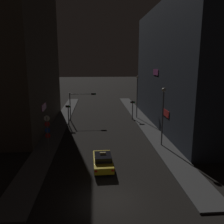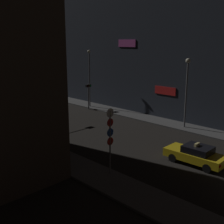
# 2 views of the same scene
# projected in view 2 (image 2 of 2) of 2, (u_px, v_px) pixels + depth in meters

# --- Properties ---
(sidewalk_left) EXTENTS (2.65, 50.69, 0.15)m
(sidewalk_left) POSITION_uv_depth(u_px,v_px,m) (2.00, 131.00, 29.16)
(sidewalk_left) COLOR #4C4C4C
(sidewalk_left) RESTS_ON ground_plane
(sidewalk_right) EXTENTS (2.65, 50.69, 0.15)m
(sidewalk_right) POSITION_uv_depth(u_px,v_px,m) (105.00, 109.00, 38.90)
(sidewalk_right) COLOR #4C4C4C
(sidewalk_right) RESTS_ON ground_plane
(building_facade_right) EXTENTS (9.76, 29.76, 18.70)m
(building_facade_right) POSITION_uv_depth(u_px,v_px,m) (151.00, 37.00, 39.09)
(building_facade_right) COLOR #282D38
(building_facade_right) RESTS_ON ground_plane
(taxi) EXTENTS (1.92, 4.50, 1.62)m
(taxi) POSITION_uv_depth(u_px,v_px,m) (196.00, 154.00, 21.35)
(taxi) COLOR yellow
(taxi) RESTS_ON ground_plane
(traffic_light_overhead) EXTENTS (4.60, 0.42, 5.00)m
(traffic_light_overhead) POSITION_uv_depth(u_px,v_px,m) (24.00, 90.00, 31.50)
(traffic_light_overhead) COLOR slate
(traffic_light_overhead) RESTS_ON ground_plane
(traffic_light_left_kerb) EXTENTS (0.80, 0.42, 3.42)m
(traffic_light_left_kerb) POSITION_uv_depth(u_px,v_px,m) (24.00, 108.00, 28.44)
(traffic_light_left_kerb) COLOR slate
(traffic_light_left_kerb) RESTS_ON ground_plane
(traffic_light_right_kerb) EXTENTS (0.80, 0.42, 3.42)m
(traffic_light_right_kerb) POSITION_uv_depth(u_px,v_px,m) (88.00, 91.00, 38.24)
(traffic_light_right_kerb) COLOR slate
(traffic_light_right_kerb) RESTS_ON ground_plane
(sign_pole_left) EXTENTS (0.61, 0.10, 4.50)m
(sign_pole_left) POSITION_uv_depth(u_px,v_px,m) (110.00, 135.00, 19.02)
(sign_pole_left) COLOR slate
(sign_pole_left) RESTS_ON sidewalk_left
(street_lamp_near_block) EXTENTS (0.50, 0.50, 7.06)m
(street_lamp_near_block) POSITION_uv_depth(u_px,v_px,m) (187.00, 81.00, 29.21)
(street_lamp_near_block) COLOR slate
(street_lamp_near_block) RESTS_ON sidewalk_right
(street_lamp_far_block) EXTENTS (0.42, 0.42, 7.59)m
(street_lamp_far_block) POSITION_uv_depth(u_px,v_px,m) (89.00, 72.00, 38.90)
(street_lamp_far_block) COLOR slate
(street_lamp_far_block) RESTS_ON sidewalk_right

